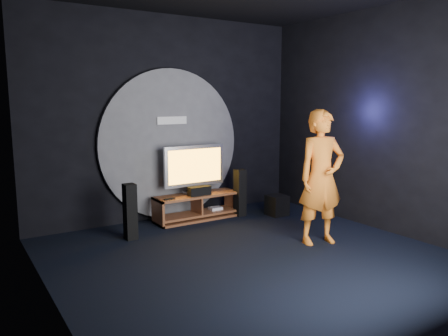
% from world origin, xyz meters
% --- Properties ---
extents(floor, '(5.00, 5.00, 0.00)m').
position_xyz_m(floor, '(0.00, 0.00, 0.00)').
color(floor, black).
rests_on(floor, ground).
extents(back_wall, '(5.00, 0.04, 3.50)m').
position_xyz_m(back_wall, '(0.00, 2.50, 1.75)').
color(back_wall, black).
rests_on(back_wall, ground).
extents(front_wall, '(5.00, 0.04, 3.50)m').
position_xyz_m(front_wall, '(0.00, -2.50, 1.75)').
color(front_wall, black).
rests_on(front_wall, ground).
extents(left_wall, '(0.04, 5.00, 3.50)m').
position_xyz_m(left_wall, '(-2.50, 0.00, 1.75)').
color(left_wall, black).
rests_on(left_wall, ground).
extents(right_wall, '(0.04, 5.00, 3.50)m').
position_xyz_m(right_wall, '(2.50, 0.00, 1.75)').
color(right_wall, black).
rests_on(right_wall, ground).
extents(wall_disc_panel, '(2.60, 0.11, 2.60)m').
position_xyz_m(wall_disc_panel, '(0.00, 2.44, 1.30)').
color(wall_disc_panel, '#515156').
rests_on(wall_disc_panel, ground).
extents(media_console, '(1.51, 0.45, 0.45)m').
position_xyz_m(media_console, '(0.29, 2.05, 0.19)').
color(media_console, brown).
rests_on(media_console, ground).
extents(tv, '(1.14, 0.22, 0.84)m').
position_xyz_m(tv, '(0.28, 2.12, 0.91)').
color(tv, silver).
rests_on(tv, media_console).
extents(center_speaker, '(0.40, 0.15, 0.15)m').
position_xyz_m(center_speaker, '(0.28, 1.96, 0.53)').
color(center_speaker, black).
rests_on(center_speaker, media_console).
extents(remote, '(0.18, 0.05, 0.02)m').
position_xyz_m(remote, '(-0.30, 1.93, 0.46)').
color(remote, black).
rests_on(remote, media_console).
extents(tower_speaker_left, '(0.17, 0.19, 0.84)m').
position_xyz_m(tower_speaker_left, '(-1.08, 1.63, 0.42)').
color(tower_speaker_left, black).
rests_on(tower_speaker_left, ground).
extents(tower_speaker_right, '(0.17, 0.19, 0.84)m').
position_xyz_m(tower_speaker_right, '(1.06, 1.86, 0.42)').
color(tower_speaker_right, black).
rests_on(tower_speaker_right, ground).
extents(subwoofer, '(0.33, 0.33, 0.36)m').
position_xyz_m(subwoofer, '(1.65, 1.52, 0.18)').
color(subwoofer, black).
rests_on(subwoofer, ground).
extents(player, '(0.80, 0.62, 1.94)m').
position_xyz_m(player, '(1.19, -0.01, 0.97)').
color(player, orange).
rests_on(player, ground).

